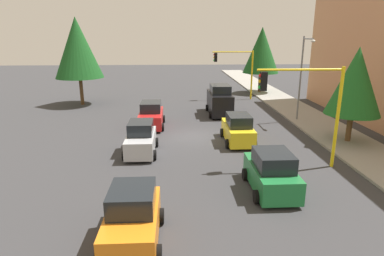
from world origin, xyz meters
The scene contains 15 objects.
ground_plane centered at (0.00, 0.00, 0.00)m, with size 120.00×120.00×0.00m, color #353538.
sidewalk_kerb centered at (-5.00, 10.50, 0.07)m, with size 80.00×4.00×0.15m, color gray.
lane_arrow_near centered at (11.51, -3.00, 0.01)m, with size 2.40×1.10×1.10m.
traffic_signal_near_left centered at (6.00, 5.67, 3.91)m, with size 0.36×4.59×5.52m.
traffic_signal_far_left centered at (-14.00, 5.66, 3.87)m, with size 0.36×4.59×5.45m.
street_lamp_curbside centered at (-3.61, 9.20, 4.35)m, with size 2.15×0.28×7.00m.
tree_roadside_near centered at (2.00, 10.50, 4.18)m, with size 3.51×3.51×6.39m.
tree_opposite_side centered at (-12.00, -11.00, 5.84)m, with size 4.84×4.84×8.87m.
tree_roadside_far centered at (-18.00, 9.50, 5.29)m, with size 4.41×4.41×8.06m.
delivery_van_black centered at (-6.75, 2.90, 1.28)m, with size 4.80×2.22×2.77m.
car_silver centered at (3.23, -3.32, 0.90)m, with size 3.79×1.97×1.98m.
car_yellow centered at (1.45, 3.05, 0.90)m, with size 4.03×1.98×1.98m.
car_red centered at (-2.88, -3.11, 0.90)m, with size 4.17×2.10×1.98m.
car_green centered at (8.71, 3.25, 0.90)m, with size 3.85×2.11×1.98m.
car_orange centered at (12.30, -2.72, 0.90)m, with size 3.68×2.09×1.98m.
Camera 1 is at (22.46, -1.17, 7.05)m, focal length 30.43 mm.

